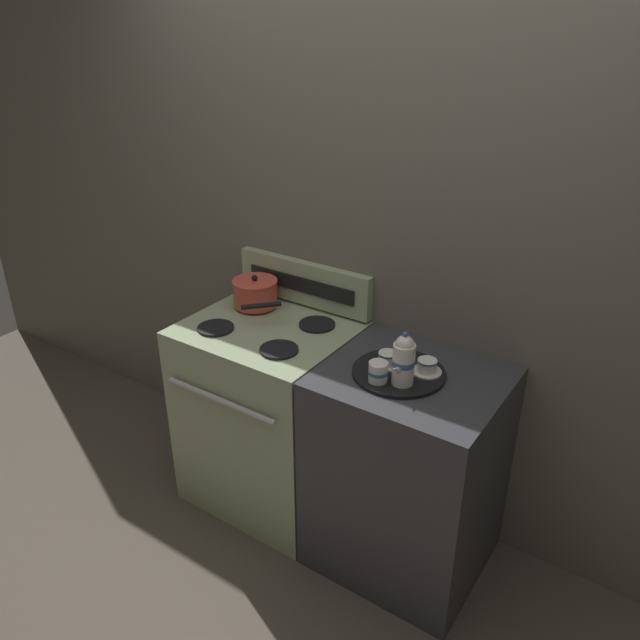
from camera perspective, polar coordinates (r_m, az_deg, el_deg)
The scene contains 11 objects.
ground_plane at distance 3.07m, azimuth 1.06°, elevation -17.63°, with size 6.00×6.00×0.00m, color brown.
wall_back at distance 2.69m, azimuth 5.07°, elevation 3.75°, with size 6.00×0.05×2.20m.
stove at distance 2.94m, azimuth -4.56°, elevation -8.55°, with size 0.71×0.63×0.92m.
control_panel at distance 2.86m, azimuth -1.50°, elevation 3.43°, with size 0.70×0.05×0.20m.
side_counter at distance 2.64m, azimuth 7.92°, elevation -13.45°, with size 0.68×0.60×0.91m.
saucepan at distance 2.86m, azimuth -5.93°, elevation 2.50°, with size 0.31×0.30×0.15m.
serving_tray at distance 2.37m, azimuth 7.20°, elevation -4.78°, with size 0.35×0.35×0.01m.
teapot at distance 2.25m, azimuth 7.64°, elevation -3.63°, with size 0.08×0.13×0.21m.
teacup_left at distance 2.36m, azimuth 9.75°, elevation -4.19°, with size 0.11×0.11×0.05m.
teacup_right at distance 2.39m, azimuth 6.21°, elevation -3.54°, with size 0.11×0.11×0.05m.
creamer_jug at distance 2.28m, azimuth 5.34°, elevation -4.74°, with size 0.07×0.07×0.08m.
Camera 1 is at (1.19, -1.86, 2.13)m, focal length 35.00 mm.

